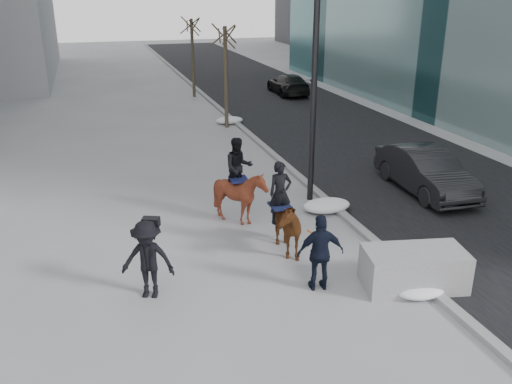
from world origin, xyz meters
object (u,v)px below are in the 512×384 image
object	(u,v)px
car_near	(425,171)
mounted_right	(240,190)
planter	(414,269)
mounted_left	(282,220)

from	to	relation	value
car_near	mounted_right	bearing A→B (deg)	-171.93
car_near	mounted_right	world-z (taller)	mounted_right
planter	mounted_right	xyz separation A→B (m)	(-2.73, 4.53, 0.54)
mounted_left	planter	bearing A→B (deg)	-48.13
planter	car_near	world-z (taller)	car_near
planter	mounted_right	distance (m)	5.32
planter	mounted_left	xyz separation A→B (m)	(-2.22, 2.48, 0.43)
car_near	mounted_left	size ratio (longest dim) A/B	1.85
mounted_right	car_near	bearing A→B (deg)	5.61
car_near	mounted_left	bearing A→B (deg)	-153.06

